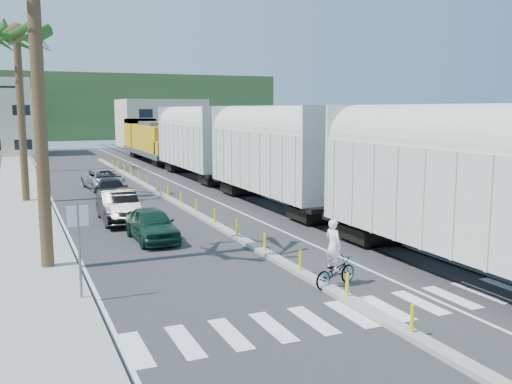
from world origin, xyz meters
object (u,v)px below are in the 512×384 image
street_sign (79,237)px  car_second (118,206)px  cyclist (335,265)px  car_lead (152,224)px

street_sign → car_second: size_ratio=0.61×
car_second → cyclist: size_ratio=2.25×
cyclist → car_second: bearing=0.8°
street_sign → cyclist: bearing=-11.9°
car_lead → car_second: car_second is taller
car_second → cyclist: bearing=-70.1°
car_second → cyclist: 14.22m
street_sign → cyclist: size_ratio=1.36×
car_lead → car_second: 4.80m
car_second → cyclist: (4.55, -13.47, -0.12)m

